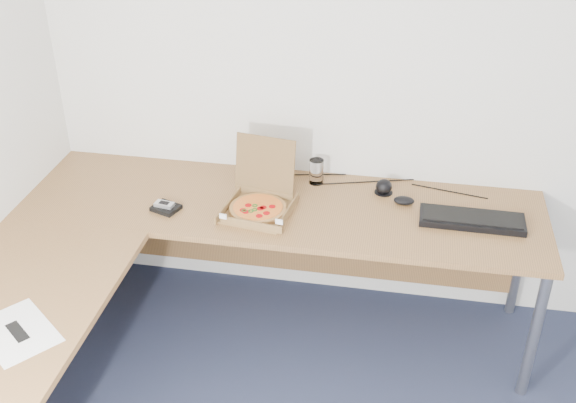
% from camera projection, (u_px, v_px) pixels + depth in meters
% --- Properties ---
extents(room_shell, '(3.50, 3.50, 2.50)m').
position_uv_depth(room_shell, '(370.00, 324.00, 1.83)').
color(room_shell, silver).
rests_on(room_shell, ground).
extents(desk, '(2.50, 2.20, 0.73)m').
position_uv_depth(desk, '(192.00, 252.00, 3.06)').
color(desk, olive).
rests_on(desk, ground).
extents(pizza_box, '(0.30, 0.35, 0.30)m').
position_uv_depth(pizza_box, '(259.00, 204.00, 3.28)').
color(pizza_box, brown).
rests_on(pizza_box, desk).
extents(drinking_glass, '(0.07, 0.07, 0.13)m').
position_uv_depth(drinking_glass, '(316.00, 171.00, 3.50)').
color(drinking_glass, silver).
rests_on(drinking_glass, desk).
extents(keyboard, '(0.48, 0.18, 0.03)m').
position_uv_depth(keyboard, '(472.00, 220.00, 3.20)').
color(keyboard, black).
rests_on(keyboard, desk).
extents(mouse, '(0.11, 0.09, 0.04)m').
position_uv_depth(mouse, '(404.00, 201.00, 3.35)').
color(mouse, black).
rests_on(mouse, desk).
extents(wallet, '(0.15, 0.14, 0.02)m').
position_uv_depth(wallet, '(166.00, 208.00, 3.30)').
color(wallet, black).
rests_on(wallet, desk).
extents(phone, '(0.10, 0.06, 0.02)m').
position_uv_depth(phone, '(164.00, 204.00, 3.29)').
color(phone, '#B2B5BA').
rests_on(phone, wallet).
extents(paper_sheet, '(0.39, 0.38, 0.00)m').
position_uv_depth(paper_sheet, '(17.00, 332.00, 2.57)').
color(paper_sheet, white).
rests_on(paper_sheet, desk).
extents(dome_speaker, '(0.09, 0.09, 0.08)m').
position_uv_depth(dome_speaker, '(384.00, 186.00, 3.43)').
color(dome_speaker, black).
rests_on(dome_speaker, desk).
extents(cable_bundle, '(0.57, 0.12, 0.01)m').
position_uv_depth(cable_bundle, '(364.00, 182.00, 3.53)').
color(cable_bundle, black).
rests_on(cable_bundle, desk).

